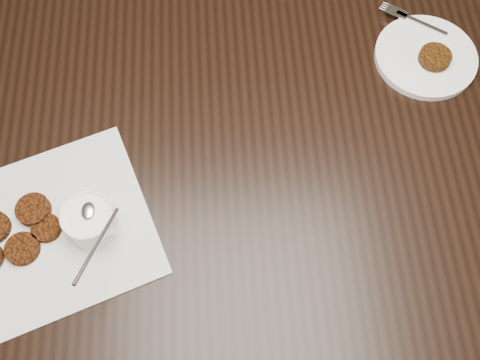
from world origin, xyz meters
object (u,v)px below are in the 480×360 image
Objects in this scene: sauce_ramekin at (85,214)px; plate_with_patty at (427,54)px; napkin at (59,227)px; table at (235,222)px.

plate_with_patty is at bearing 26.49° from sauce_ramekin.
table is at bearing 23.04° from napkin.
sauce_ramekin is (-0.25, -0.14, 0.44)m from table.
plate_with_patty is (0.40, 0.19, 0.39)m from table.
sauce_ramekin reaches higher than table.
napkin is (-0.31, -0.13, 0.38)m from table.
table is 0.53m from sauce_ramekin.
table is at bearing -154.86° from plate_with_patty.
sauce_ramekin reaches higher than plate_with_patty.
napkin is 2.51× the size of sauce_ramekin.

